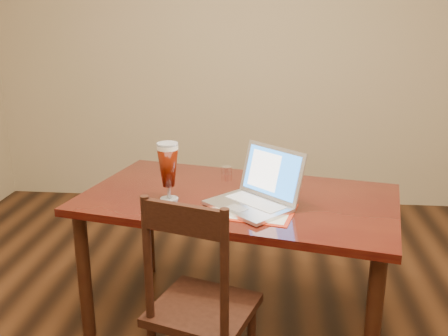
# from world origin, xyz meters

# --- Properties ---
(dining_table) EXTENTS (1.66, 1.15, 0.99)m
(dining_table) POSITION_xyz_m (-0.06, 0.66, 0.64)
(dining_table) COLOR #431109
(dining_table) RESTS_ON ground
(dining_chair) EXTENTS (0.49, 0.48, 0.93)m
(dining_chair) POSITION_xyz_m (-0.17, 0.10, 0.43)
(dining_chair) COLOR black
(dining_chair) RESTS_ON ground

